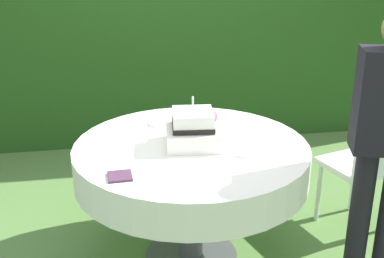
{
  "coord_description": "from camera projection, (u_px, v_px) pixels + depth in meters",
  "views": [
    {
      "loc": [
        -0.45,
        -2.68,
        1.93
      ],
      "look_at": [
        0.0,
        0.0,
        0.88
      ],
      "focal_mm": 47.11,
      "sensor_mm": 36.0,
      "label": 1
    }
  ],
  "objects": [
    {
      "name": "serving_plate_near",
      "position": [
        244.0,
        152.0,
        2.83
      ],
      "size": [
        0.14,
        0.14,
        0.01
      ],
      "primitive_type": "cylinder",
      "color": "white",
      "rests_on": "cake_table"
    },
    {
      "name": "cake_table",
      "position": [
        191.0,
        163.0,
        2.99
      ],
      "size": [
        1.38,
        1.38,
        0.78
      ],
      "color": "#4C4C51",
      "rests_on": "ground_plane"
    },
    {
      "name": "wedding_cake",
      "position": [
        193.0,
        129.0,
        2.92
      ],
      "size": [
        0.34,
        0.34,
        0.3
      ],
      "color": "white",
      "rests_on": "cake_table"
    },
    {
      "name": "ground_plane",
      "position": [
        191.0,
        256.0,
        3.23
      ],
      "size": [
        20.0,
        20.0,
        0.0
      ],
      "primitive_type": "plane",
      "color": "#547A3D"
    },
    {
      "name": "garden_chair",
      "position": [
        366.0,
        160.0,
        3.31
      ],
      "size": [
        0.5,
        0.5,
        0.89
      ],
      "color": "white",
      "rests_on": "ground_plane"
    },
    {
      "name": "napkin_stack",
      "position": [
        120.0,
        176.0,
        2.55
      ],
      "size": [
        0.13,
        0.13,
        0.01
      ],
      "primitive_type": "cube",
      "rotation": [
        0.0,
        0.0,
        0.05
      ],
      "color": "#4C2D47",
      "rests_on": "cake_table"
    },
    {
      "name": "foliage_hedge",
      "position": [
        153.0,
        10.0,
        4.78
      ],
      "size": [
        6.05,
        0.57,
        2.51
      ],
      "primitive_type": "cube",
      "color": "#234C19",
      "rests_on": "ground_plane"
    },
    {
      "name": "serving_plate_far",
      "position": [
        159.0,
        124.0,
        3.26
      ],
      "size": [
        0.14,
        0.14,
        0.01
      ],
      "primitive_type": "cylinder",
      "color": "white",
      "rests_on": "cake_table"
    }
  ]
}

